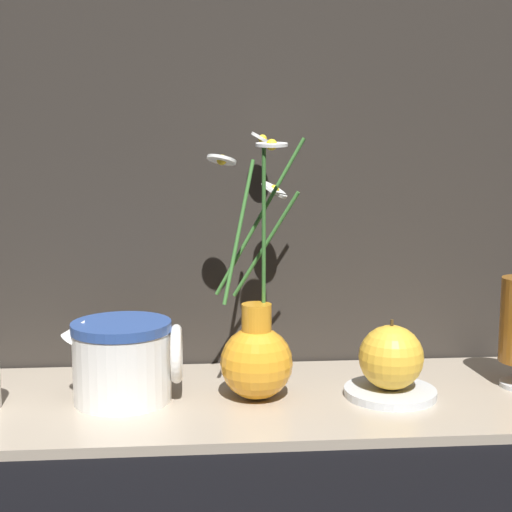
{
  "coord_description": "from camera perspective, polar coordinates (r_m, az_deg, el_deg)",
  "views": [
    {
      "loc": [
        -0.07,
        -0.88,
        0.32
      ],
      "look_at": [
        -0.0,
        0.0,
        0.19
      ],
      "focal_mm": 50.0,
      "sensor_mm": 36.0,
      "label": 1
    }
  ],
  "objects": [
    {
      "name": "ground_plane",
      "position": [
        0.94,
        0.01,
        -11.84
      ],
      "size": [
        6.0,
        6.0,
        0.0
      ],
      "primitive_type": "plane",
      "color": "black"
    },
    {
      "name": "shelf",
      "position": [
        0.94,
        0.01,
        -11.49
      ],
      "size": [
        0.89,
        0.3,
        0.01
      ],
      "color": "tan",
      "rests_on": "ground_plane"
    },
    {
      "name": "vase_with_flowers",
      "position": [
        0.91,
        0.02,
        -7.51
      ],
      "size": [
        0.14,
        0.18,
        0.34
      ],
      "color": "orange",
      "rests_on": "shelf"
    },
    {
      "name": "ceramic_pitcher",
      "position": [
        0.92,
        -10.56,
        -7.98
      ],
      "size": [
        0.15,
        0.12,
        0.11
      ],
      "color": "white",
      "rests_on": "shelf"
    },
    {
      "name": "saucer_plate",
      "position": [
        0.95,
        10.68,
        -10.66
      ],
      "size": [
        0.12,
        0.12,
        0.01
      ],
      "color": "silver",
      "rests_on": "shelf"
    },
    {
      "name": "orange_fruit",
      "position": [
        0.94,
        10.75,
        -7.97
      ],
      "size": [
        0.08,
        0.08,
        0.09
      ],
      "color": "gold",
      "rests_on": "saucer_plate"
    }
  ]
}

